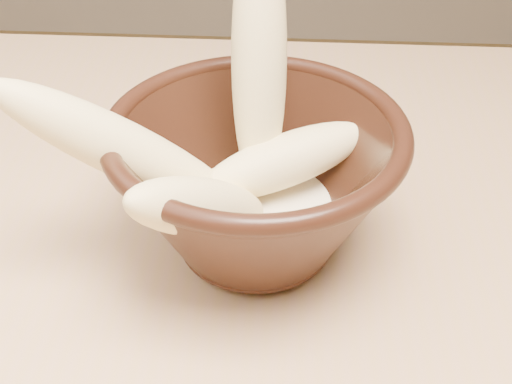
% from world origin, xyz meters
% --- Properties ---
extents(bowl, '(0.19, 0.19, 0.10)m').
position_xyz_m(bowl, '(-0.18, 0.08, 0.81)').
color(bowl, black).
rests_on(bowl, table).
extents(milk_puddle, '(0.11, 0.11, 0.01)m').
position_xyz_m(milk_puddle, '(-0.18, 0.08, 0.78)').
color(milk_puddle, '#F0E3C1').
rests_on(milk_puddle, bowl).
extents(banana_upright, '(0.04, 0.08, 0.18)m').
position_xyz_m(banana_upright, '(-0.18, 0.11, 0.87)').
color(banana_upright, '#F1D38E').
rests_on(banana_upright, bowl).
extents(banana_left, '(0.16, 0.08, 0.13)m').
position_xyz_m(banana_left, '(-0.26, 0.06, 0.84)').
color(banana_left, '#F1D38E').
rests_on(banana_left, bowl).
extents(banana_across, '(0.12, 0.08, 0.05)m').
position_xyz_m(banana_across, '(-0.17, 0.09, 0.82)').
color(banana_across, '#F1D38E').
rests_on(banana_across, bowl).
extents(banana_front, '(0.10, 0.12, 0.10)m').
position_xyz_m(banana_front, '(-0.21, 0.03, 0.82)').
color(banana_front, '#F1D38E').
rests_on(banana_front, bowl).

